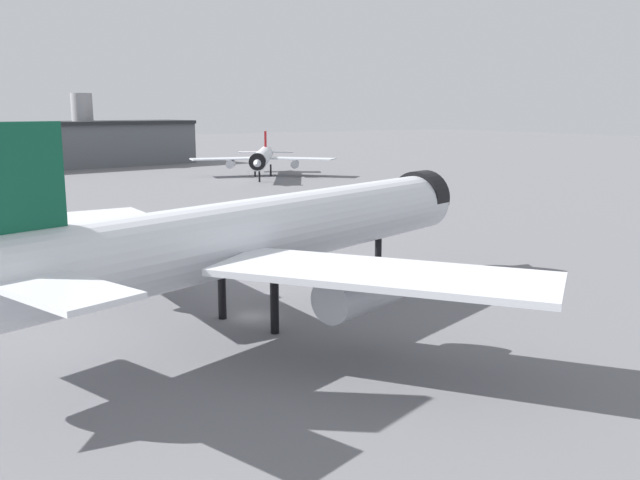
# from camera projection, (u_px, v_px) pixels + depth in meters

# --- Properties ---
(ground) EXTENTS (900.00, 900.00, 0.00)m
(ground) POSITION_uv_depth(u_px,v_px,m) (252.00, 316.00, 67.95)
(ground) COLOR slate
(airliner_near_gate) EXTENTS (64.71, 57.56, 19.26)m
(airliner_near_gate) POSITION_uv_depth(u_px,v_px,m) (265.00, 233.00, 65.45)
(airliner_near_gate) COLOR silver
(airliner_near_gate) RESTS_ON ground
(airliner_far_taxiway) EXTENTS (38.96, 43.53, 12.97)m
(airliner_far_taxiway) POSITION_uv_depth(u_px,v_px,m) (262.00, 158.00, 204.10)
(airliner_far_taxiway) COLOR silver
(airliner_far_taxiway) RESTS_ON ground
(baggage_cart_trailing) EXTENTS (2.87, 2.83, 1.82)m
(baggage_cart_trailing) POSITION_uv_depth(u_px,v_px,m) (25.00, 266.00, 85.59)
(baggage_cart_trailing) COLOR black
(baggage_cart_trailing) RESTS_ON ground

